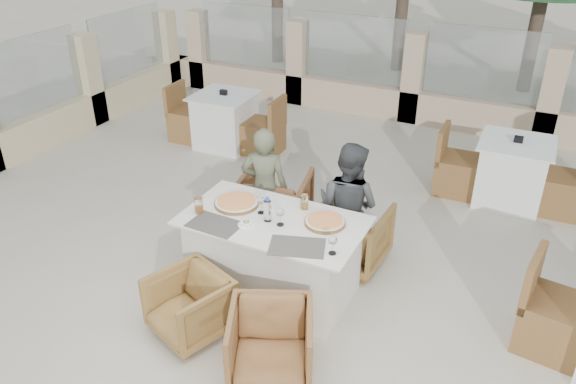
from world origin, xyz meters
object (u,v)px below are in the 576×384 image
at_px(beer_glass_right, 304,202).
at_px(armchair_near_right, 271,344).
at_px(pizza_left, 237,202).
at_px(diner_left, 265,188).
at_px(dining_table, 273,256).
at_px(diner_right, 348,207).
at_px(pizza_right, 325,222).
at_px(armchair_far_left, 275,203).
at_px(olive_dish, 246,223).
at_px(wine_glass_corner, 333,244).
at_px(bg_table_a, 225,121).
at_px(water_bottle, 267,209).
at_px(wine_glass_near, 280,216).
at_px(beer_glass_left, 199,205).
at_px(armchair_far_right, 351,234).
at_px(armchair_near_left, 190,306).
at_px(bg_table_b, 512,172).
at_px(wine_glass_centre, 261,204).

relative_size(beer_glass_right, armchair_near_right, 0.22).
bearing_deg(pizza_left, diner_left, 93.10).
bearing_deg(dining_table, diner_right, 57.56).
bearing_deg(pizza_right, armchair_far_left, 138.11).
height_order(dining_table, beer_glass_right, beer_glass_right).
bearing_deg(diner_left, olive_dish, 90.49).
relative_size(olive_dish, diner_right, 0.08).
xyz_separation_m(dining_table, wine_glass_corner, (0.66, -0.25, 0.48)).
relative_size(wine_glass_corner, bg_table_a, 0.11).
height_order(pizza_right, water_bottle, water_bottle).
height_order(wine_glass_near, diner_right, diner_right).
bearing_deg(pizza_left, wine_glass_corner, -17.41).
distance_m(wine_glass_near, beer_glass_left, 0.75).
bearing_deg(pizza_right, armchair_near_right, -89.25).
height_order(armchair_far_left, bg_table_a, bg_table_a).
distance_m(water_bottle, diner_right, 0.90).
bearing_deg(dining_table, wine_glass_corner, -20.60).
relative_size(armchair_far_left, armchair_near_right, 1.15).
distance_m(olive_dish, armchair_far_right, 1.23).
bearing_deg(wine_glass_near, diner_right, 65.03).
relative_size(wine_glass_near, armchair_far_left, 0.25).
height_order(pizza_right, diner_left, diner_left).
bearing_deg(pizza_left, beer_glass_left, -130.14).
bearing_deg(diner_left, pizza_right, 130.17).
distance_m(beer_glass_left, armchair_near_left, 0.88).
xyz_separation_m(pizza_left, armchair_near_right, (0.87, -1.00, -0.51)).
height_order(armchair_far_left, armchair_far_right, armchair_far_left).
xyz_separation_m(wine_glass_near, olive_dish, (-0.26, -0.13, -0.07)).
distance_m(pizza_right, bg_table_a, 3.66).
bearing_deg(wine_glass_near, beer_glass_right, 78.74).
bearing_deg(wine_glass_near, bg_table_a, 129.69).
bearing_deg(bg_table_b, beer_glass_left, -130.40).
height_order(water_bottle, beer_glass_left, water_bottle).
xyz_separation_m(diner_left, bg_table_a, (-1.72, 1.99, -0.26)).
height_order(dining_table, wine_glass_centre, wine_glass_centre).
height_order(olive_dish, diner_right, diner_right).
xyz_separation_m(beer_glass_left, diner_right, (1.09, 0.87, -0.19)).
height_order(pizza_left, bg_table_a, pizza_left).
bearing_deg(beer_glass_left, wine_glass_centre, 25.52).
height_order(bg_table_a, bg_table_b, same).
bearing_deg(bg_table_a, dining_table, -53.12).
height_order(wine_glass_centre, armchair_near_right, wine_glass_centre).
bearing_deg(bg_table_a, armchair_far_right, -38.12).
distance_m(pizza_right, bg_table_b, 2.93).
distance_m(armchair_near_left, diner_right, 1.74).
relative_size(pizza_left, water_bottle, 1.78).
bearing_deg(diner_right, beer_glass_right, 64.84).
bearing_deg(bg_table_b, wine_glass_near, -121.62).
bearing_deg(beer_glass_left, water_bottle, 13.71).
relative_size(wine_glass_centre, diner_right, 0.14).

